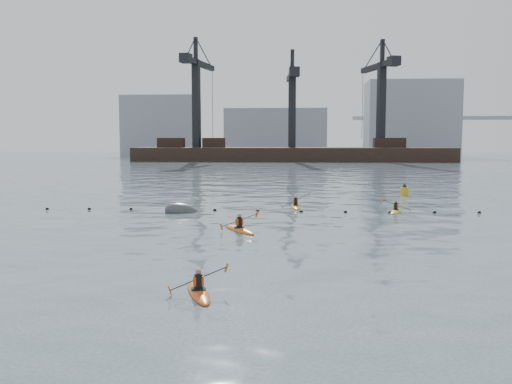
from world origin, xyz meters
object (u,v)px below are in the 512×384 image
kayaker_5 (296,206)px  nav_buoy (404,191)px  kayaker_3 (396,211)px  kayaker_0 (199,291)px  mooring_buoy (182,212)px  kayaker_2 (239,229)px

kayaker_5 → nav_buoy: (9.65, 9.15, 0.28)m
kayaker_3 → kayaker_0: bearing=-98.1°
kayaker_5 → mooring_buoy: (-7.77, -3.00, -0.10)m
kayaker_0 → kayaker_5: (3.19, 22.46, 0.01)m
kayaker_0 → nav_buoy: (12.83, 31.61, 0.29)m
kayaker_0 → mooring_buoy: size_ratio=1.21×
kayaker_5 → nav_buoy: kayaker_5 is taller
mooring_buoy → nav_buoy: bearing=34.9°
kayaker_0 → nav_buoy: bearing=49.0°
kayaker_0 → kayaker_2: bearing=70.6°
nav_buoy → kayaker_3: bearing=-104.1°
kayaker_3 → kayaker_5: size_ratio=0.93×
kayaker_2 → mooring_buoy: bearing=91.4°
kayaker_0 → mooring_buoy: (-4.58, 19.46, -0.09)m
nav_buoy → kayaker_5: bearing=-136.5°
kayaker_2 → kayaker_5: 10.79m
kayaker_3 → kayaker_5: 7.13m
kayaker_5 → nav_buoy: bearing=40.0°
kayaker_2 → kayaker_3: size_ratio=1.10×
kayaker_3 → kayaker_5: bearing=-177.9°
kayaker_0 → kayaker_5: bearing=63.0°
kayaker_3 → kayaker_2: bearing=-121.8°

